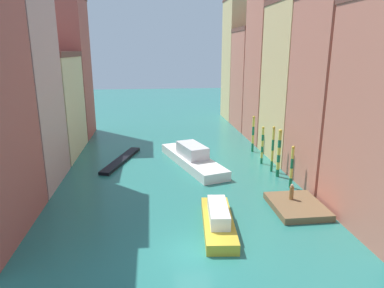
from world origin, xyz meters
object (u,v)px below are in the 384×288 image
Objects in this scene: person_on_dock at (292,192)px; mooring_pole_1 at (279,153)px; vaporetto_white at (192,158)px; gondola_black at (121,160)px; mooring_pole_2 at (273,149)px; mooring_pole_0 at (292,167)px; waterfront_dock at (297,206)px; mooring_pole_4 at (253,134)px; mooring_pole_3 at (262,145)px; motorboat_0 at (218,220)px.

mooring_pole_1 reaches higher than person_on_dock.
mooring_pole_1 is 0.39× the size of vaporetto_white.
person_on_dock is 0.14× the size of gondola_black.
mooring_pole_2 is at bearing 93.60° from mooring_pole_1.
mooring_pole_0 is 3.12m from mooring_pole_1.
mooring_pole_2 is (-0.10, 1.61, -0.03)m from mooring_pole_1.
waterfront_dock is 0.53× the size of gondola_black.
person_on_dock is (-0.19, 0.82, 0.91)m from waterfront_dock.
person_on_dock is at bearing -58.74° from vaporetto_white.
mooring_pole_0 is at bearing -89.42° from mooring_pole_4.
vaporetto_white is (-8.17, 0.55, -1.45)m from mooring_pole_3.
mooring_pole_4 is (1.38, 16.23, 1.25)m from person_on_dock.
motorboat_0 is at bearing -140.80° from mooring_pole_0.
person_on_dock reaches higher than motorboat_0.
vaporetto_white is at bearing 149.91° from mooring_pole_1.
mooring_pole_2 is (1.25, 8.47, 1.41)m from person_on_dock.
vaporetto_white is at bearing 120.21° from waterfront_dock.
mooring_pole_4 is (0.03, 9.36, -0.18)m from mooring_pole_1.
person_on_dock is at bearing -95.14° from mooring_pole_3.
mooring_pole_2 reaches higher than vaporetto_white.
gondola_black is 1.28× the size of motorboat_0.
mooring_pole_3 reaches higher than gondola_black.
vaporetto_white is 8.64m from gondola_black.
person_on_dock is 7.70m from motorboat_0.
vaporetto_white is at bearing -14.86° from gondola_black.
person_on_dock is 0.33× the size of mooring_pole_0.
mooring_pole_3 is at bearing 60.92° from motorboat_0.
mooring_pole_3 is 0.45× the size of gondola_black.
mooring_pole_2 is at bearing -21.54° from vaporetto_white.
gondola_black is (-16.84, 7.14, -2.44)m from mooring_pole_1.
mooring_pole_2 is at bearing 81.60° from person_on_dock.
mooring_pole_0 is at bearing 68.26° from person_on_dock.
mooring_pole_2 is at bearing -90.97° from mooring_pole_4.
mooring_pole_4 is (0.37, 4.99, 0.16)m from mooring_pole_3.
mooring_pole_1 is 1.61m from mooring_pole_2.
mooring_pole_2 is (-0.26, 4.70, 0.44)m from mooring_pole_0.
mooring_pole_3 is at bearing -94.25° from mooring_pole_4.
mooring_pole_1 is 10.00m from vaporetto_white.
waterfront_dock is 1.16× the size of mooring_pole_3.
mooring_pole_4 reaches higher than mooring_pole_3.
waterfront_dock is at bearing -105.99° from mooring_pole_0.
mooring_pole_0 is 4.72m from mooring_pole_2.
mooring_pole_1 is 13.19m from motorboat_0.
mooring_pole_4 is 0.62× the size of motorboat_0.
waterfront_dock is at bearing 18.00° from motorboat_0.
mooring_pole_2 is at bearing 54.66° from motorboat_0.
waterfront_dock is at bearing -59.79° from vaporetto_white.
gondola_black is (-8.33, 2.21, -0.65)m from vaporetto_white.
mooring_pole_1 reaches higher than mooring_pole_3.
waterfront_dock is 14.61m from vaporetto_white.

